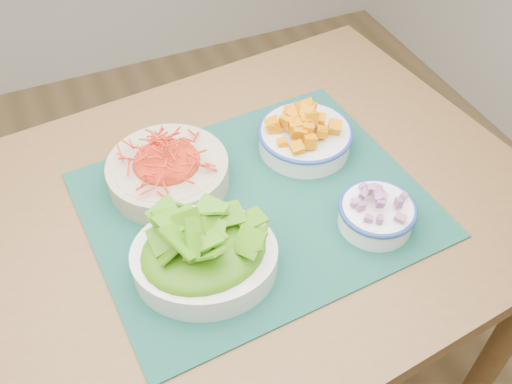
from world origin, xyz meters
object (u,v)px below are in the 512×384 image
squash_bowl (305,132)px  onion_bowl (377,211)px  carrot_bowl (168,168)px  placemat (256,204)px  lettuce_bowl (204,251)px  table (212,248)px

squash_bowl → onion_bowl: size_ratio=1.76×
carrot_bowl → onion_bowl: bearing=-38.9°
placemat → lettuce_bowl: bearing=-146.9°
table → carrot_bowl: size_ratio=4.92×
lettuce_bowl → squash_bowl: bearing=54.9°
lettuce_bowl → onion_bowl: lettuce_bowl is taller
carrot_bowl → squash_bowl: bearing=-2.8°
placemat → squash_bowl: bearing=29.9°
squash_bowl → lettuce_bowl: lettuce_bowl is taller
placemat → onion_bowl: (0.17, -0.13, 0.04)m
carrot_bowl → onion_bowl: 0.39m
carrot_bowl → placemat: bearing=-41.7°
squash_bowl → lettuce_bowl: size_ratio=0.83×
carrot_bowl → lettuce_bowl: lettuce_bowl is taller
table → carrot_bowl: 0.18m
placemat → lettuce_bowl: 0.18m
carrot_bowl → lettuce_bowl: bearing=-91.8°
squash_bowl → carrot_bowl: bearing=177.2°
placemat → squash_bowl: 0.19m
lettuce_bowl → onion_bowl: 0.31m
lettuce_bowl → carrot_bowl: bearing=107.6°
table → placemat: bearing=-11.9°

